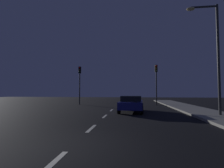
% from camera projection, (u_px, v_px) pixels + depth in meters
% --- Properties ---
extents(ground_plane, '(80.00, 80.00, 0.00)m').
position_uv_depth(ground_plane, '(106.00, 115.00, 11.99)').
color(ground_plane, black).
extents(sidewalk_curb_right, '(3.00, 40.00, 0.15)m').
position_uv_depth(sidewalk_curb_right, '(216.00, 116.00, 11.10)').
color(sidewalk_curb_right, gray).
rests_on(sidewalk_curb_right, ground_plane).
extents(lane_stripe_nearest, '(0.16, 1.60, 0.01)m').
position_uv_depth(lane_stripe_nearest, '(52.00, 164.00, 3.86)').
color(lane_stripe_nearest, silver).
rests_on(lane_stripe_nearest, ground_plane).
extents(lane_stripe_second, '(0.16, 1.60, 0.01)m').
position_uv_depth(lane_stripe_second, '(91.00, 128.00, 7.63)').
color(lane_stripe_second, silver).
rests_on(lane_stripe_second, ground_plane).
extents(lane_stripe_third, '(0.16, 1.60, 0.01)m').
position_uv_depth(lane_stripe_third, '(105.00, 116.00, 11.39)').
color(lane_stripe_third, silver).
rests_on(lane_stripe_third, ground_plane).
extents(lane_stripe_fourth, '(0.16, 1.60, 0.01)m').
position_uv_depth(lane_stripe_fourth, '(111.00, 110.00, 15.16)').
color(lane_stripe_fourth, silver).
rests_on(lane_stripe_fourth, ground_plane).
extents(traffic_signal_left, '(0.32, 0.38, 5.11)m').
position_uv_depth(traffic_signal_left, '(80.00, 78.00, 22.16)').
color(traffic_signal_left, '#2D2D30').
rests_on(traffic_signal_left, ground_plane).
extents(traffic_signal_right, '(0.32, 0.38, 5.15)m').
position_uv_depth(traffic_signal_right, '(156.00, 77.00, 20.95)').
color(traffic_signal_right, black).
rests_on(traffic_signal_right, ground_plane).
extents(car_stopped_ahead, '(2.18, 4.17, 1.36)m').
position_uv_depth(car_stopped_ahead, '(131.00, 103.00, 13.96)').
color(car_stopped_ahead, navy).
rests_on(car_stopped_ahead, ground_plane).
extents(street_lamp_right, '(2.11, 0.36, 7.78)m').
position_uv_depth(street_lamp_right, '(213.00, 49.00, 11.35)').
color(street_lamp_right, '#2D2D30').
rests_on(street_lamp_right, ground_plane).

